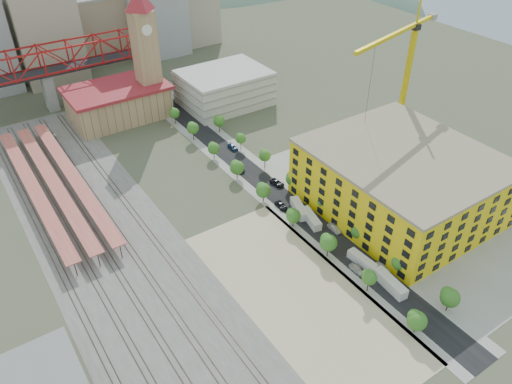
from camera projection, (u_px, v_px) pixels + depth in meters
ground at (243, 221)px, 144.86m from camera, size 400.00×400.00×0.00m
ballast_strip at (102, 233)px, 140.33m from camera, size 36.00×165.00×0.06m
dirt_lot at (299, 294)px, 121.78m from camera, size 28.00×67.00×0.06m
street_asphalt at (260, 180)px, 162.21m from camera, size 12.00×170.00×0.06m
sidewalk_west at (246, 185)px, 159.72m from camera, size 3.00×170.00×0.04m
sidewalk_east at (273, 174)px, 164.71m from camera, size 3.00×170.00×0.04m
construction_pad at (403, 203)px, 151.75m from camera, size 50.00×90.00×0.06m
rail_tracks at (96, 235)px, 139.44m from camera, size 26.56×160.00×0.18m
platform_canopies at (53, 182)px, 154.30m from camera, size 16.00×80.00×4.12m
station_hall at (118, 102)px, 194.02m from camera, size 38.00×24.00×13.10m
clock_tower at (144, 41)px, 185.72m from camera, size 12.00×12.00×52.00m
parking_garage at (225, 88)px, 204.32m from camera, size 34.00×26.00×14.00m
truss_bridge at (42, 64)px, 193.36m from camera, size 94.00×9.60×25.60m
construction_building at (401, 181)px, 144.92m from camera, size 44.60×50.60×18.80m
street_trees at (278, 195)px, 155.48m from camera, size 15.40×124.40×8.00m
skyline at (90, 17)px, 230.95m from camera, size 133.00×46.00×60.00m
distant_hills at (113, 105)px, 387.11m from camera, size 647.00×264.00×227.00m
tower_crane at (405, 64)px, 160.66m from camera, size 46.42×13.35×50.69m
site_trailer_a at (390, 283)px, 122.84m from camera, size 3.51×10.24×2.75m
site_trailer_b at (362, 261)px, 129.54m from camera, size 2.80×8.92×2.41m
site_trailer_c at (311, 219)px, 143.72m from camera, size 4.52×9.64×2.55m
site_trailer_d at (299, 209)px, 147.52m from camera, size 5.40×9.81×2.60m
car_0 at (357, 269)px, 127.62m from camera, size 1.88×4.63×1.58m
car_1 at (328, 245)px, 135.40m from camera, size 1.97×4.11×1.30m
car_2 at (281, 206)px, 149.72m from camera, size 2.57×4.98×1.34m
car_3 at (238, 169)px, 166.18m from camera, size 3.09×5.83×1.61m
car_4 at (383, 268)px, 128.18m from camera, size 1.95×4.45×1.49m
car_5 at (334, 229)px, 140.87m from camera, size 1.71×4.70×1.54m
car_6 at (277, 183)px, 159.45m from camera, size 3.12×5.49×1.45m
car_7 at (233, 147)px, 177.67m from camera, size 2.10×4.97×1.43m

